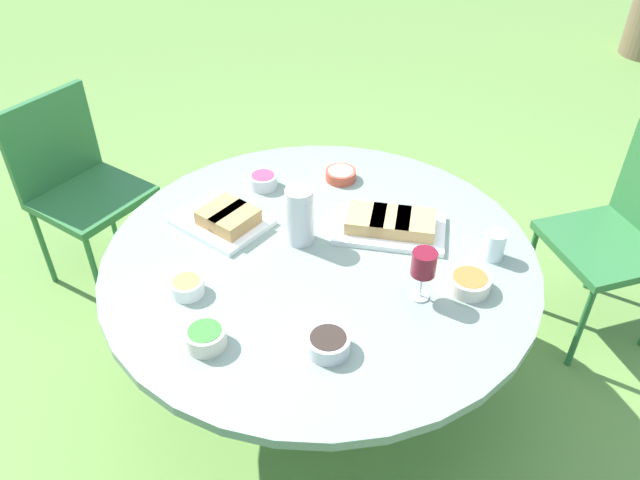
{
  "coord_description": "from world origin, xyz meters",
  "views": [
    {
      "loc": [
        1.31,
        -0.96,
        2.05
      ],
      "look_at": [
        0.0,
        0.0,
        0.76
      ],
      "focal_mm": 35.0,
      "sensor_mm": 36.0,
      "label": 1
    }
  ],
  "objects_px": {
    "water_pitcher": "(300,216)",
    "wine_glass": "(424,265)",
    "chair_far_back": "(627,227)",
    "chair_near_left": "(76,178)",
    "dining_table": "(320,273)"
  },
  "relations": [
    {
      "from": "chair_far_back",
      "to": "water_pitcher",
      "type": "xyz_separation_m",
      "value": [
        -0.52,
        -1.24,
        0.28
      ]
    },
    {
      "from": "chair_near_left",
      "to": "dining_table",
      "type": "bearing_deg",
      "value": 19.65
    },
    {
      "from": "chair_far_back",
      "to": "wine_glass",
      "type": "bearing_deg",
      "value": -93.61
    },
    {
      "from": "dining_table",
      "to": "chair_far_back",
      "type": "relative_size",
      "value": 1.65
    },
    {
      "from": "water_pitcher",
      "to": "wine_glass",
      "type": "distance_m",
      "value": 0.47
    },
    {
      "from": "dining_table",
      "to": "water_pitcher",
      "type": "relative_size",
      "value": 7.02
    },
    {
      "from": "chair_far_back",
      "to": "water_pitcher",
      "type": "height_order",
      "value": "water_pitcher"
    },
    {
      "from": "chair_near_left",
      "to": "water_pitcher",
      "type": "distance_m",
      "value": 1.26
    },
    {
      "from": "chair_near_left",
      "to": "wine_glass",
      "type": "height_order",
      "value": "chair_near_left"
    },
    {
      "from": "water_pitcher",
      "to": "wine_glass",
      "type": "bearing_deg",
      "value": 17.06
    },
    {
      "from": "wine_glass",
      "to": "dining_table",
      "type": "bearing_deg",
      "value": -160.07
    },
    {
      "from": "chair_near_left",
      "to": "chair_far_back",
      "type": "bearing_deg",
      "value": 45.05
    },
    {
      "from": "chair_far_back",
      "to": "wine_glass",
      "type": "xyz_separation_m",
      "value": [
        -0.07,
        -1.1,
        0.31
      ]
    },
    {
      "from": "dining_table",
      "to": "water_pitcher",
      "type": "bearing_deg",
      "value": -173.53
    },
    {
      "from": "chair_near_left",
      "to": "chair_far_back",
      "type": "distance_m",
      "value": 2.37
    }
  ]
}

